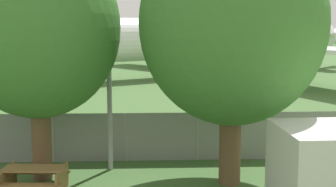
{
  "coord_description": "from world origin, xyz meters",
  "views": [
    {
      "loc": [
        0.74,
        -6.37,
        4.71
      ],
      "look_at": [
        1.63,
        12.87,
        2.0
      ],
      "focal_mm": 50.0,
      "sensor_mm": 36.0,
      "label": 1
    }
  ],
  "objects_px": {
    "picnic_bench_near_cabin": "(35,177)",
    "tree_far_right": "(232,24)",
    "tree_left_of_cabin": "(48,32)",
    "airplane": "(204,39)",
    "tree_near_hangar": "(37,28)"
  },
  "relations": [
    {
      "from": "airplane",
      "to": "picnic_bench_near_cabin",
      "type": "xyz_separation_m",
      "value": [
        -8.88,
        -33.1,
        -3.13
      ]
    },
    {
      "from": "tree_far_right",
      "to": "tree_near_hangar",
      "type": "bearing_deg",
      "value": 173.42
    },
    {
      "from": "picnic_bench_near_cabin",
      "to": "tree_far_right",
      "type": "relative_size",
      "value": 0.23
    },
    {
      "from": "tree_near_hangar",
      "to": "tree_left_of_cabin",
      "type": "height_order",
      "value": "tree_left_of_cabin"
    },
    {
      "from": "picnic_bench_near_cabin",
      "to": "tree_left_of_cabin",
      "type": "xyz_separation_m",
      "value": [
        -0.68,
        5.79,
        4.06
      ]
    },
    {
      "from": "picnic_bench_near_cabin",
      "to": "tree_left_of_cabin",
      "type": "bearing_deg",
      "value": 96.7
    },
    {
      "from": "picnic_bench_near_cabin",
      "to": "airplane",
      "type": "bearing_deg",
      "value": 74.99
    },
    {
      "from": "airplane",
      "to": "tree_near_hangar",
      "type": "relative_size",
      "value": 5.43
    },
    {
      "from": "tree_near_hangar",
      "to": "tree_far_right",
      "type": "bearing_deg",
      "value": -6.58
    },
    {
      "from": "tree_far_right",
      "to": "airplane",
      "type": "bearing_deg",
      "value": 84.46
    },
    {
      "from": "picnic_bench_near_cabin",
      "to": "tree_left_of_cabin",
      "type": "relative_size",
      "value": 0.25
    },
    {
      "from": "tree_left_of_cabin",
      "to": "tree_far_right",
      "type": "xyz_separation_m",
      "value": [
        6.41,
        -5.16,
        0.29
      ]
    },
    {
      "from": "airplane",
      "to": "picnic_bench_near_cabin",
      "type": "bearing_deg",
      "value": 44.51
    },
    {
      "from": "tree_near_hangar",
      "to": "tree_far_right",
      "type": "relative_size",
      "value": 0.95
    },
    {
      "from": "airplane",
      "to": "picnic_bench_near_cabin",
      "type": "relative_size",
      "value": 22.12
    }
  ]
}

